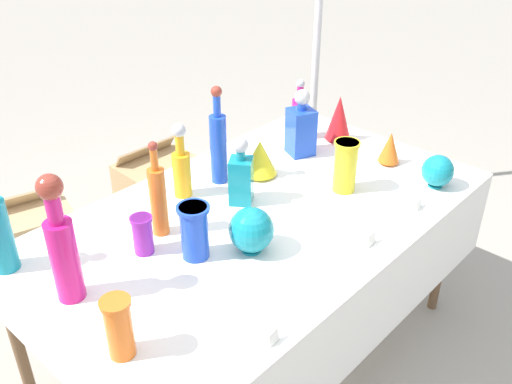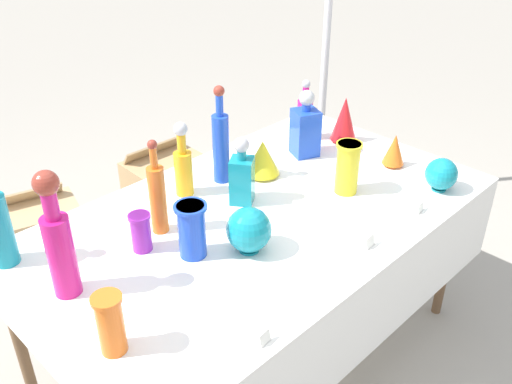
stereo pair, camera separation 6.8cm
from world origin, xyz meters
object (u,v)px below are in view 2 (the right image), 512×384
object	(u,v)px
tall_bottle_0	(183,165)
fluted_vase_2	(263,157)
tall_bottle_2	(157,196)
slender_vase_0	(110,322)
tall_bottle_4	(58,241)
round_bowl_1	(441,174)
fluted_vase_0	(344,119)
tall_bottle_3	(221,144)
slender_vase_2	(141,231)
fluted_vase_1	(394,150)
cardboard_box_behind_right	(45,233)
cardboard_box_behind_left	(167,185)
slender_vase_3	(348,166)
square_decanter_1	(242,175)
slender_vase_1	(192,229)
canopy_pole	(326,46)
square_decanter_0	(305,128)
round_bowl_0	(249,230)
tall_bottle_1	(305,116)

from	to	relation	value
tall_bottle_0	fluted_vase_2	world-z (taller)	tall_bottle_0
tall_bottle_2	slender_vase_0	distance (m)	0.59
tall_bottle_4	fluted_vase_2	bearing A→B (deg)	5.55
tall_bottle_2	round_bowl_1	xyz separation A→B (m)	(0.99, -0.58, -0.07)
tall_bottle_2	fluted_vase_0	size ratio (longest dim) A/B	1.65
tall_bottle_3	slender_vase_2	size ratio (longest dim) A/B	2.96
tall_bottle_4	fluted_vase_1	xyz separation A→B (m)	(1.45, -0.25, -0.12)
tall_bottle_3	cardboard_box_behind_right	xyz separation A→B (m)	(-0.39, 1.04, -0.76)
round_bowl_1	cardboard_box_behind_left	size ratio (longest dim) A/B	0.30
tall_bottle_3	slender_vase_0	world-z (taller)	tall_bottle_3
slender_vase_3	square_decanter_1	bearing A→B (deg)	145.17
tall_bottle_2	slender_vase_3	distance (m)	0.77
slender_vase_3	slender_vase_0	bearing A→B (deg)	-176.53
fluted_vase_1	fluted_vase_2	distance (m)	0.59
tall_bottle_4	round_bowl_1	xyz separation A→B (m)	(1.40, -0.51, -0.12)
slender_vase_1	cardboard_box_behind_right	xyz separation A→B (m)	(0.03, 1.35, -0.70)
tall_bottle_2	slender_vase_2	world-z (taller)	tall_bottle_2
slender_vase_3	round_bowl_1	bearing A→B (deg)	-43.19
tall_bottle_2	fluted_vase_1	bearing A→B (deg)	-17.35
tall_bottle_4	slender_vase_2	world-z (taller)	tall_bottle_4
cardboard_box_behind_right	canopy_pole	distance (m)	1.90
slender_vase_1	fluted_vase_0	bearing A→B (deg)	9.62
cardboard_box_behind_right	fluted_vase_0	bearing A→B (deg)	-47.75
fluted_vase_0	square_decanter_0	bearing A→B (deg)	169.70
slender_vase_3	round_bowl_0	world-z (taller)	slender_vase_3
slender_vase_0	fluted_vase_2	distance (m)	1.09
fluted_vase_2	cardboard_box_behind_left	bearing A→B (deg)	77.38
tall_bottle_1	cardboard_box_behind_left	distance (m)	1.19
tall_bottle_2	tall_bottle_3	world-z (taller)	tall_bottle_3
tall_bottle_0	fluted_vase_2	bearing A→B (deg)	-19.29
tall_bottle_4	tall_bottle_0	bearing A→B (deg)	18.21
slender_vase_0	cardboard_box_behind_right	xyz separation A→B (m)	(0.47, 1.54, -0.69)
round_bowl_1	cardboard_box_behind_right	xyz separation A→B (m)	(-0.97, 1.73, -0.66)
slender_vase_0	fluted_vase_1	world-z (taller)	slender_vase_0
tall_bottle_0	square_decanter_1	world-z (taller)	tall_bottle_0
square_decanter_1	cardboard_box_behind_left	distance (m)	1.42
slender_vase_3	round_bowl_0	bearing A→B (deg)	-179.32
slender_vase_1	square_decanter_0	bearing A→B (deg)	14.91
fluted_vase_2	slender_vase_3	bearing A→B (deg)	-67.45
square_decanter_0	square_decanter_1	distance (m)	0.50
fluted_vase_0	round_bowl_1	world-z (taller)	fluted_vase_0
tall_bottle_1	cardboard_box_behind_left	xyz separation A→B (m)	(-0.17, 0.95, -0.70)
round_bowl_1	round_bowl_0	bearing A→B (deg)	162.99
tall_bottle_1	slender_vase_1	distance (m)	1.04
tall_bottle_4	round_bowl_1	distance (m)	1.50
fluted_vase_0	cardboard_box_behind_left	bearing A→B (deg)	104.05
tall_bottle_1	slender_vase_1	bearing A→B (deg)	-160.88
slender_vase_0	fluted_vase_2	size ratio (longest dim) A/B	1.18
slender_vase_0	slender_vase_1	bearing A→B (deg)	22.71
tall_bottle_1	square_decanter_1	distance (m)	0.65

